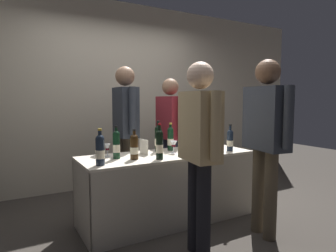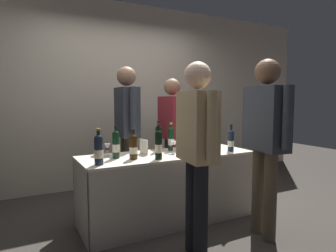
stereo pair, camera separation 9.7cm
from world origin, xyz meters
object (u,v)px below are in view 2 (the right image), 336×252
(wine_glass_mid, at_px, (107,147))
(flower_vase, at_px, (191,136))
(vendor_presenter, at_px, (127,122))
(taster_foreground_right, at_px, (197,142))
(display_bottle_0, at_px, (159,144))
(featured_wine_bottle, at_px, (171,138))
(wine_glass_near_vendor, at_px, (174,144))
(tasting_table, at_px, (168,174))

(wine_glass_mid, xyz_separation_m, flower_vase, (1.03, 0.03, 0.05))
(vendor_presenter, height_order, taster_foreground_right, vendor_presenter)
(display_bottle_0, xyz_separation_m, wine_glass_mid, (-0.40, 0.39, -0.06))
(featured_wine_bottle, bearing_deg, flower_vase, 7.20)
(featured_wine_bottle, bearing_deg, taster_foreground_right, -105.34)
(featured_wine_bottle, relative_size, wine_glass_near_vendor, 2.38)
(wine_glass_mid, bearing_deg, display_bottle_0, -44.19)
(display_bottle_0, distance_m, wine_glass_near_vendor, 0.36)
(tasting_table, distance_m, wine_glass_near_vendor, 0.33)
(display_bottle_0, bearing_deg, wine_glass_mid, 135.81)
(featured_wine_bottle, distance_m, display_bottle_0, 0.51)
(vendor_presenter, bearing_deg, featured_wine_bottle, 36.21)
(display_bottle_0, height_order, wine_glass_near_vendor, display_bottle_0)
(display_bottle_0, bearing_deg, featured_wine_bottle, 47.73)
(wine_glass_near_vendor, bearing_deg, display_bottle_0, -143.11)
(wine_glass_mid, distance_m, flower_vase, 1.03)
(tasting_table, bearing_deg, wine_glass_near_vendor, -1.42)
(display_bottle_0, relative_size, taster_foreground_right, 0.22)
(wine_glass_mid, xyz_separation_m, taster_foreground_right, (0.49, -0.92, 0.15))
(wine_glass_mid, bearing_deg, tasting_table, -15.24)
(flower_vase, bearing_deg, wine_glass_near_vendor, -150.17)
(wine_glass_mid, distance_m, taster_foreground_right, 1.05)
(featured_wine_bottle, xyz_separation_m, flower_vase, (0.29, 0.04, 0.00))
(display_bottle_0, distance_m, taster_foreground_right, 0.55)
(tasting_table, xyz_separation_m, taster_foreground_right, (-0.13, -0.75, 0.46))
(display_bottle_0, bearing_deg, flower_vase, 33.20)
(taster_foreground_right, bearing_deg, vendor_presenter, 10.77)
(display_bottle_0, height_order, vendor_presenter, vendor_presenter)
(wine_glass_mid, xyz_separation_m, vendor_presenter, (0.40, 0.51, 0.21))
(tasting_table, relative_size, featured_wine_bottle, 5.88)
(flower_vase, height_order, taster_foreground_right, taster_foreground_right)
(tasting_table, distance_m, featured_wine_bottle, 0.42)
(wine_glass_near_vendor, distance_m, wine_glass_mid, 0.71)
(wine_glass_mid, relative_size, taster_foreground_right, 0.08)
(display_bottle_0, bearing_deg, wine_glass_near_vendor, 36.89)
(tasting_table, height_order, featured_wine_bottle, featured_wine_bottle)
(flower_vase, bearing_deg, display_bottle_0, -146.80)
(tasting_table, distance_m, flower_vase, 0.59)
(featured_wine_bottle, distance_m, vendor_presenter, 0.64)
(wine_glass_mid, height_order, taster_foreground_right, taster_foreground_right)
(flower_vase, bearing_deg, wine_glass_mid, -178.51)
(tasting_table, xyz_separation_m, featured_wine_bottle, (0.12, 0.16, 0.36))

